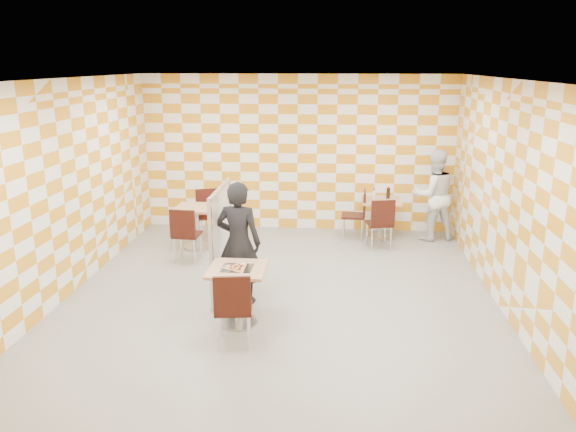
% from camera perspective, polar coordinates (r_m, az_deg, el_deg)
% --- Properties ---
extents(room_shell, '(7.00, 7.00, 7.00)m').
position_cam_1_polar(room_shell, '(8.02, -0.50, 3.08)').
color(room_shell, gray).
rests_on(room_shell, ground).
extents(main_table, '(0.70, 0.70, 0.75)m').
position_cam_1_polar(main_table, '(7.08, -5.13, -7.09)').
color(main_table, tan).
rests_on(main_table, ground).
extents(second_table, '(0.70, 0.70, 0.75)m').
position_cam_1_polar(second_table, '(10.58, 9.40, 0.39)').
color(second_table, tan).
rests_on(second_table, ground).
extents(empty_table, '(0.70, 0.70, 0.75)m').
position_cam_1_polar(empty_table, '(10.07, -9.29, -0.39)').
color(empty_table, tan).
rests_on(empty_table, ground).
extents(chair_main_front, '(0.47, 0.48, 0.92)m').
position_cam_1_polar(chair_main_front, '(6.49, -5.61, -8.93)').
color(chair_main_front, black).
rests_on(chair_main_front, ground).
extents(chair_second_front, '(0.50, 0.51, 0.92)m').
position_cam_1_polar(chair_second_front, '(9.93, 9.42, -0.41)').
color(chair_second_front, black).
rests_on(chair_second_front, ground).
extents(chair_second_side, '(0.45, 0.44, 0.92)m').
position_cam_1_polar(chair_second_side, '(10.47, 7.17, 0.51)').
color(chair_second_side, black).
rests_on(chair_second_side, ground).
extents(chair_empty_near, '(0.44, 0.45, 0.92)m').
position_cam_1_polar(chair_empty_near, '(9.32, -10.43, -1.49)').
color(chair_empty_near, black).
rests_on(chair_empty_near, ground).
extents(chair_empty_far, '(0.55, 0.55, 0.92)m').
position_cam_1_polar(chair_empty_far, '(10.57, -8.12, 0.62)').
color(chair_empty_far, black).
rests_on(chair_empty_far, ground).
extents(partition, '(0.08, 1.38, 1.55)m').
position_cam_1_polar(partition, '(7.95, -6.80, -2.44)').
color(partition, white).
rests_on(partition, ground).
extents(man_dark, '(0.67, 0.49, 1.70)m').
position_cam_1_polar(man_dark, '(7.62, -5.04, -2.72)').
color(man_dark, black).
rests_on(man_dark, ground).
extents(man_white, '(0.95, 0.82, 1.69)m').
position_cam_1_polar(man_white, '(10.66, 14.57, 2.07)').
color(man_white, white).
rests_on(man_white, ground).
extents(pizza_on_foil, '(0.40, 0.40, 0.04)m').
position_cam_1_polar(pizza_on_foil, '(6.98, -5.20, -5.17)').
color(pizza_on_foil, silver).
rests_on(pizza_on_foil, main_table).
extents(sport_bottle, '(0.06, 0.06, 0.20)m').
position_cam_1_polar(sport_bottle, '(10.55, 8.71, 2.21)').
color(sport_bottle, white).
rests_on(sport_bottle, second_table).
extents(soda_bottle, '(0.07, 0.07, 0.23)m').
position_cam_1_polar(soda_bottle, '(10.62, 10.15, 2.31)').
color(soda_bottle, black).
rests_on(soda_bottle, second_table).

